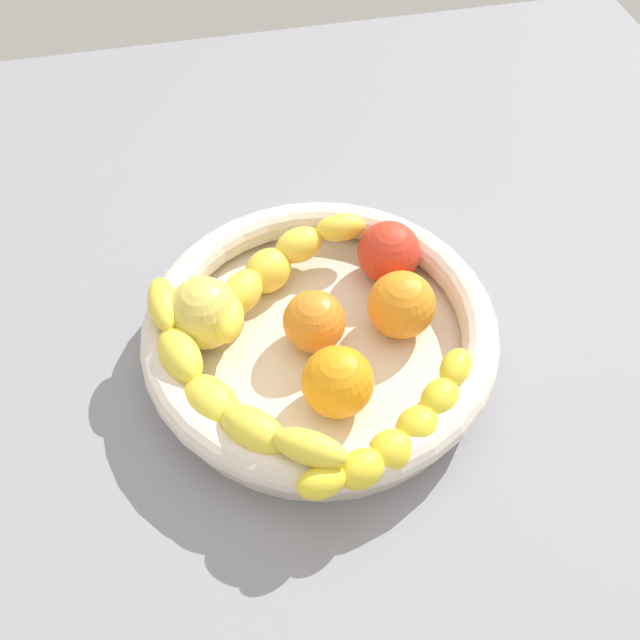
{
  "coord_description": "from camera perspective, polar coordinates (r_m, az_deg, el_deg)",
  "views": [
    {
      "loc": [
        8.94,
        41.2,
        60.58
      ],
      "look_at": [
        0.0,
        0.0,
        8.42
      ],
      "focal_mm": 41.11,
      "sensor_mm": 36.0,
      "label": 1
    }
  ],
  "objects": [
    {
      "name": "banana_arching_top",
      "position": [
        0.63,
        -7.94,
        -5.41
      ],
      "size": [
        15.02,
        23.11,
        6.08
      ],
      "color": "yellow",
      "rests_on": "fruit_bowl"
    },
    {
      "name": "tomato_red",
      "position": [
        0.73,
        5.37,
        5.26
      ],
      "size": [
        6.26,
        6.26,
        6.26
      ],
      "primitive_type": "sphere",
      "color": "red",
      "rests_on": "fruit_bowl"
    },
    {
      "name": "kitchen_counter",
      "position": [
        0.73,
        0.0,
        -3.44
      ],
      "size": [
        120.0,
        120.0,
        3.0
      ],
      "primitive_type": "cube",
      "color": "gray",
      "rests_on": "ground"
    },
    {
      "name": "banana_draped_left",
      "position": [
        0.61,
        6.31,
        -8.8
      ],
      "size": [
        18.11,
        12.08,
        4.16
      ],
      "color": "yellow",
      "rests_on": "fruit_bowl"
    },
    {
      "name": "orange_front",
      "position": [
        0.67,
        -0.52,
        0.12
      ],
      "size": [
        5.84,
        5.84,
        5.84
      ],
      "primitive_type": "sphere",
      "color": "orange",
      "rests_on": "fruit_bowl"
    },
    {
      "name": "orange_mid_right",
      "position": [
        0.68,
        6.45,
        0.92
      ],
      "size": [
        6.41,
        6.41,
        6.41
      ],
      "primitive_type": "sphere",
      "color": "orange",
      "rests_on": "fruit_bowl"
    },
    {
      "name": "fruit_bowl",
      "position": [
        0.69,
        0.0,
        -1.25
      ],
      "size": [
        33.18,
        33.18,
        5.86
      ],
      "color": "silver",
      "rests_on": "kitchen_counter"
    },
    {
      "name": "orange_mid_left",
      "position": [
        0.63,
        1.4,
        -4.84
      ],
      "size": [
        6.33,
        6.33,
        6.33
      ],
      "primitive_type": "sphere",
      "color": "orange",
      "rests_on": "fruit_bowl"
    },
    {
      "name": "banana_draped_right",
      "position": [
        0.71,
        -3.52,
        3.96
      ],
      "size": [
        17.15,
        14.0,
        5.39
      ],
      "color": "yellow",
      "rests_on": "fruit_bowl"
    },
    {
      "name": "apple_yellow",
      "position": [
        0.68,
        -9.02,
        0.54
      ],
      "size": [
        6.81,
        6.81,
        6.81
      ],
      "primitive_type": "sphere",
      "color": "#DAC451",
      "rests_on": "fruit_bowl"
    }
  ]
}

